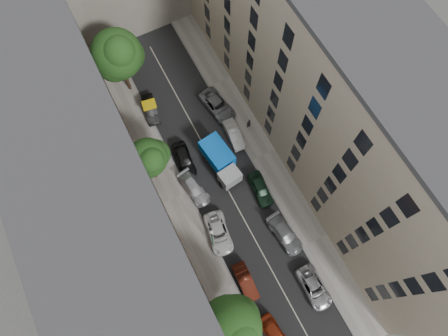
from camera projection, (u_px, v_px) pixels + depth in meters
ground at (220, 176)px, 44.59m from camera, size 120.00×120.00×0.00m
road_surface at (220, 176)px, 44.59m from camera, size 8.00×44.00×0.02m
sidewalk_left at (176, 197)px, 43.61m from camera, size 3.00×44.00×0.15m
sidewalk_right at (263, 155)px, 45.44m from camera, size 3.00×44.00×0.15m
building_left at (103, 191)px, 33.45m from camera, size 8.00×44.00×20.00m
building_right at (325, 88)px, 37.10m from camera, size 8.00×44.00×20.00m
tarp_truck at (221, 161)px, 43.65m from camera, size 3.02×6.11×2.70m
car_left_0 at (275, 335)px, 38.00m from camera, size 2.12×4.27×1.40m
car_left_1 at (246, 282)px, 39.81m from camera, size 1.56×4.05×1.31m
car_left_2 at (219, 233)px, 41.58m from camera, size 2.98×5.07×1.33m
car_left_3 at (194, 188)px, 43.37m from camera, size 2.49×4.71×1.30m
car_left_4 at (184, 159)px, 44.53m from camera, size 2.16×4.50×1.48m
car_left_5 at (151, 109)px, 46.93m from camera, size 2.00×4.19×1.33m
car_right_0 at (314, 288)px, 39.63m from camera, size 2.21×4.63×1.27m
car_right_1 at (285, 234)px, 41.52m from camera, size 2.45×4.92×1.37m
car_right_2 at (261, 189)px, 43.29m from camera, size 2.09×4.32×1.42m
car_right_3 at (234, 134)px, 45.74m from camera, size 1.69×4.09×1.32m
car_right_4 at (217, 106)px, 47.05m from camera, size 3.19×5.43×1.42m
tree_near at (231, 329)px, 33.75m from camera, size 5.76×5.56×8.28m
tree_mid at (149, 159)px, 39.71m from camera, size 4.55×4.16×7.46m
tree_far at (118, 56)px, 42.58m from camera, size 5.77×5.56×9.58m
lamp_post at (212, 238)px, 37.70m from camera, size 0.36×0.36×6.89m
pedestrian at (249, 123)px, 45.91m from camera, size 0.62×0.44×1.61m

